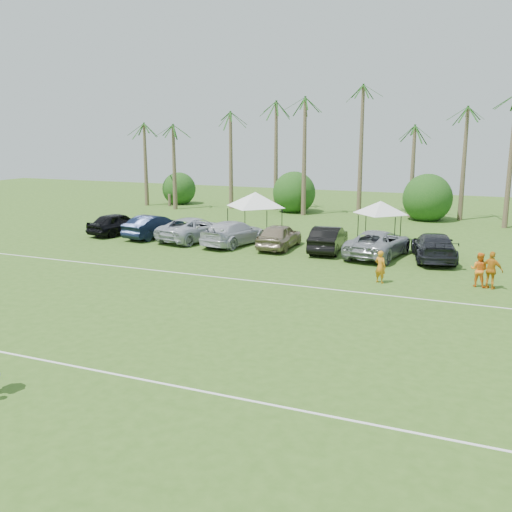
% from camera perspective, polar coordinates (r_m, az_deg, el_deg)
% --- Properties ---
extents(ground, '(120.00, 120.00, 0.00)m').
position_cam_1_polar(ground, '(17.63, -20.55, -12.96)').
color(ground, '#375E1C').
rests_on(ground, ground).
extents(field_lines, '(80.00, 12.10, 0.01)m').
position_cam_1_polar(field_lines, '(23.59, -7.13, -5.79)').
color(field_lines, white).
rests_on(field_lines, ground).
extents(palm_tree_0, '(2.40, 2.40, 8.90)m').
position_cam_1_polar(palm_tree_0, '(59.57, -11.38, 12.23)').
color(palm_tree_0, brown).
rests_on(palm_tree_0, ground).
extents(palm_tree_1, '(2.40, 2.40, 9.90)m').
position_cam_1_polar(palm_tree_1, '(56.93, -7.13, 13.26)').
color(palm_tree_1, brown).
rests_on(palm_tree_1, ground).
extents(palm_tree_2, '(2.40, 2.40, 10.90)m').
position_cam_1_polar(palm_tree_2, '(54.63, -2.46, 14.29)').
color(palm_tree_2, brown).
rests_on(palm_tree_2, ground).
extents(palm_tree_3, '(2.40, 2.40, 11.90)m').
position_cam_1_polar(palm_tree_3, '(53.08, 1.58, 15.27)').
color(palm_tree_3, brown).
rests_on(palm_tree_3, ground).
extents(palm_tree_4, '(2.40, 2.40, 8.90)m').
position_cam_1_polar(palm_tree_4, '(51.69, 5.79, 12.43)').
color(palm_tree_4, brown).
rests_on(palm_tree_4, ground).
extents(palm_tree_5, '(2.40, 2.40, 9.90)m').
position_cam_1_polar(palm_tree_5, '(50.65, 10.26, 13.29)').
color(palm_tree_5, brown).
rests_on(palm_tree_5, ground).
extents(palm_tree_6, '(2.40, 2.40, 10.90)m').
position_cam_1_polar(palm_tree_6, '(49.94, 14.91, 14.09)').
color(palm_tree_6, brown).
rests_on(palm_tree_6, ground).
extents(palm_tree_7, '(2.40, 2.40, 11.90)m').
position_cam_1_polar(palm_tree_7, '(49.55, 19.70, 14.80)').
color(palm_tree_7, brown).
rests_on(palm_tree_7, ground).
extents(bush_tree_0, '(4.00, 4.00, 4.00)m').
position_cam_1_polar(bush_tree_0, '(59.05, -8.17, 6.82)').
color(bush_tree_0, brown).
rests_on(bush_tree_0, ground).
extents(bush_tree_1, '(4.00, 4.00, 4.00)m').
position_cam_1_polar(bush_tree_1, '(53.54, 3.92, 6.36)').
color(bush_tree_1, brown).
rests_on(bush_tree_1, ground).
extents(bush_tree_2, '(4.00, 4.00, 4.00)m').
position_cam_1_polar(bush_tree_2, '(50.93, 16.85, 5.57)').
color(bush_tree_2, brown).
rests_on(bush_tree_2, ground).
extents(sideline_player_a, '(0.70, 0.59, 1.63)m').
position_cam_1_polar(sideline_player_a, '(28.67, 12.33, -1.06)').
color(sideline_player_a, orange).
rests_on(sideline_player_a, ground).
extents(sideline_player_b, '(0.93, 0.80, 1.68)m').
position_cam_1_polar(sideline_player_b, '(29.33, 21.40, -1.28)').
color(sideline_player_b, orange).
rests_on(sideline_player_b, ground).
extents(sideline_player_c, '(1.14, 0.74, 1.81)m').
position_cam_1_polar(sideline_player_c, '(29.12, 22.49, -1.33)').
color(sideline_player_c, orange).
rests_on(sideline_player_c, ground).
extents(canopy_tent_left, '(4.54, 4.54, 3.68)m').
position_cam_1_polar(canopy_tent_left, '(40.48, -0.07, 6.41)').
color(canopy_tent_left, black).
rests_on(canopy_tent_left, ground).
extents(canopy_tent_right, '(3.85, 3.85, 3.12)m').
position_cam_1_polar(canopy_tent_right, '(40.17, 12.38, 5.40)').
color(canopy_tent_right, black).
rests_on(canopy_tent_right, ground).
extents(parked_car_0, '(2.74, 4.97, 1.60)m').
position_cam_1_polar(parked_car_0, '(42.65, -13.68, 3.18)').
color(parked_car_0, black).
rests_on(parked_car_0, ground).
extents(parked_car_1, '(2.46, 5.07, 1.60)m').
position_cam_1_polar(parked_car_1, '(40.81, -10.15, 2.94)').
color(parked_car_1, black).
rests_on(parked_car_1, ground).
extents(parked_car_2, '(3.76, 6.18, 1.60)m').
position_cam_1_polar(parked_car_2, '(39.31, -6.18, 2.71)').
color(parked_car_2, '#B4B8C3').
rests_on(parked_car_2, ground).
extents(parked_car_3, '(3.20, 5.83, 1.60)m').
position_cam_1_polar(parked_car_3, '(37.58, -2.21, 2.33)').
color(parked_car_3, silver).
rests_on(parked_car_3, ground).
extents(parked_car_4, '(2.03, 4.75, 1.60)m').
position_cam_1_polar(parked_car_4, '(36.44, 2.35, 2.02)').
color(parked_car_4, gray).
rests_on(parked_car_4, ground).
extents(parked_car_5, '(2.11, 4.99, 1.60)m').
position_cam_1_polar(parked_car_5, '(35.71, 7.24, 1.71)').
color(parked_car_5, black).
rests_on(parked_car_5, ground).
extents(parked_car_6, '(3.43, 6.07, 1.60)m').
position_cam_1_polar(parked_car_6, '(34.72, 12.12, 1.23)').
color(parked_car_6, gray).
rests_on(parked_car_6, ground).
extents(parked_car_7, '(3.39, 5.87, 1.60)m').
position_cam_1_polar(parked_car_7, '(34.59, 17.36, 0.91)').
color(parked_car_7, black).
rests_on(parked_car_7, ground).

